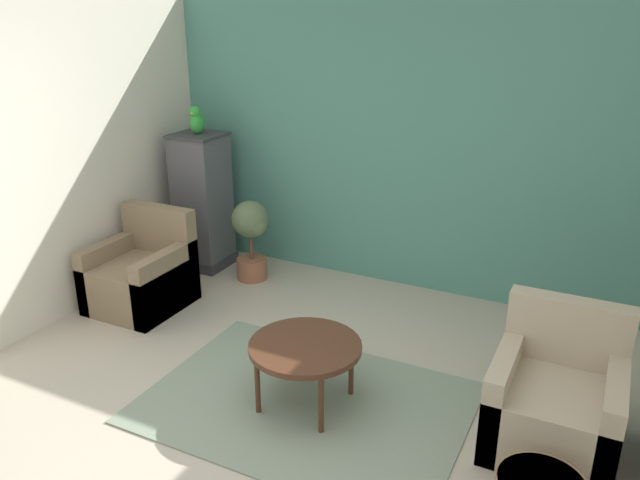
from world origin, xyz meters
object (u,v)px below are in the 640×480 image
(parrot, at_px, (197,121))
(potted_plant, at_px, (250,232))
(armchair_left, at_px, (142,276))
(coffee_table, at_px, (305,349))
(armchair_right, at_px, (555,403))
(birdcage, at_px, (203,202))

(parrot, relative_size, potted_plant, 0.34)
(armchair_left, relative_size, potted_plant, 1.08)
(coffee_table, xyz_separation_m, armchair_right, (1.54, 0.33, -0.14))
(armchair_left, xyz_separation_m, armchair_right, (3.53, -0.35, 0.00))
(armchair_right, xyz_separation_m, potted_plant, (-2.98, 1.28, 0.20))
(coffee_table, distance_m, birdcage, 2.67)
(armchair_right, height_order, potted_plant, armchair_right)
(armchair_right, distance_m, potted_plant, 3.25)
(coffee_table, relative_size, armchair_right, 0.87)
(coffee_table, height_order, armchair_right, armchair_right)
(coffee_table, distance_m, parrot, 2.87)
(birdcage, xyz_separation_m, parrot, (0.00, 0.00, 0.81))
(birdcage, bearing_deg, armchair_left, -86.78)
(coffee_table, bearing_deg, birdcage, 140.58)
(coffee_table, distance_m, armchair_left, 2.11)
(parrot, height_order, potted_plant, parrot)
(parrot, distance_m, potted_plant, 1.18)
(coffee_table, relative_size, birdcage, 0.55)
(armchair_left, height_order, birdcage, birdcage)
(birdcage, xyz_separation_m, potted_plant, (0.61, -0.08, -0.19))
(armchair_right, relative_size, birdcage, 0.62)
(armchair_right, relative_size, potted_plant, 1.08)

